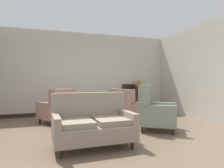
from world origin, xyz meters
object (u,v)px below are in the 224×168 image
at_px(armchair_foreground_right, 127,107).
at_px(gramophone, 139,83).
at_px(porcelain_vase, 98,104).
at_px(armchair_back_corner, 154,111).
at_px(side_table, 127,108).
at_px(sideboard, 136,99).
at_px(coffee_table, 97,113).
at_px(armchair_far_left, 58,108).
at_px(settee, 93,124).

bearing_deg(armchair_foreground_right, gramophone, -60.37).
distance_m(porcelain_vase, armchair_back_corner, 1.42).
xyz_separation_m(porcelain_vase, side_table, (1.00, 0.48, -0.20)).
bearing_deg(sideboard, armchair_foreground_right, -125.86).
xyz_separation_m(coffee_table, gramophone, (2.07, 1.85, 0.73)).
bearing_deg(gramophone, porcelain_vase, -138.61).
bearing_deg(side_table, sideboard, 54.65).
bearing_deg(side_table, armchair_back_corner, -80.80).
bearing_deg(armchair_far_left, gramophone, 161.46).
bearing_deg(armchair_back_corner, gramophone, 16.23).
height_order(armchair_far_left, sideboard, sideboard).
distance_m(porcelain_vase, sideboard, 2.75).
xyz_separation_m(coffee_table, armchair_back_corner, (1.23, -0.69, 0.08)).
height_order(sideboard, gramophone, gramophone).
bearing_deg(sideboard, settee, -126.60).
relative_size(coffee_table, armchair_far_left, 0.84).
bearing_deg(armchair_back_corner, armchair_foreground_right, 41.59).
bearing_deg(armchair_far_left, porcelain_vase, 102.30).
relative_size(coffee_table, porcelain_vase, 2.51).
xyz_separation_m(settee, armchair_back_corner, (1.66, 0.68, 0.06)).
distance_m(settee, gramophone, 4.14).
distance_m(coffee_table, armchair_foreground_right, 1.23).
bearing_deg(armchair_far_left, armchair_foreground_right, 135.96).
height_order(settee, gramophone, gramophone).
bearing_deg(armchair_far_left, side_table, 133.55).
relative_size(side_table, gramophone, 1.35).
distance_m(armchair_far_left, sideboard, 3.13).
height_order(armchair_far_left, side_table, armchair_far_left).
relative_size(porcelain_vase, gramophone, 0.77).
distance_m(coffee_table, side_table, 1.16).
height_order(armchair_far_left, gramophone, gramophone).
distance_m(porcelain_vase, gramophone, 2.77).
bearing_deg(gramophone, armchair_back_corner, -108.33).
height_order(armchair_far_left, armchair_foreground_right, armchair_far_left).
bearing_deg(armchair_foreground_right, coffee_table, 98.34).
bearing_deg(sideboard, porcelain_vase, -136.64).
bearing_deg(porcelain_vase, coffee_table, -120.74).
bearing_deg(gramophone, sideboard, 118.19).
distance_m(armchair_foreground_right, gramophone, 1.74).
xyz_separation_m(armchair_foreground_right, side_table, (-0.04, -0.08, -0.01)).
relative_size(porcelain_vase, armchair_far_left, 0.33).
distance_m(settee, armchair_far_left, 2.28).
bearing_deg(settee, side_table, 51.19).
bearing_deg(porcelain_vase, sideboard, 43.36).
xyz_separation_m(side_table, sideboard, (1.00, 1.40, 0.10)).
height_order(coffee_table, gramophone, gramophone).
bearing_deg(armchair_back_corner, settee, 146.87).
height_order(armchair_foreground_right, side_table, armchair_foreground_right).
height_order(coffee_table, armchair_back_corner, armchair_back_corner).
bearing_deg(armchair_back_corner, sideboard, 17.70).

